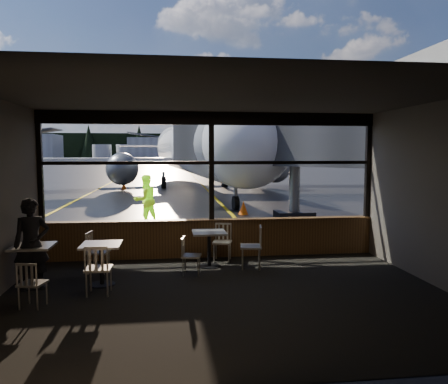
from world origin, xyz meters
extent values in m
plane|color=black|center=(0.00, 120.00, 0.00)|extent=(520.00, 520.00, 0.00)
cube|color=black|center=(0.00, -3.00, 0.01)|extent=(8.00, 6.00, 0.01)
cube|color=#38332D|center=(0.00, -3.00, 3.50)|extent=(8.00, 6.00, 0.04)
cube|color=#4F483F|center=(4.00, -3.00, 1.75)|extent=(0.04, 6.00, 3.50)
cube|color=#4F483F|center=(0.00, -6.00, 1.75)|extent=(8.00, 0.04, 3.50)
cube|color=#4C2F17|center=(0.00, 0.00, 0.45)|extent=(8.00, 0.28, 0.90)
cube|color=black|center=(0.00, 0.00, 3.35)|extent=(8.00, 0.18, 0.30)
cube|color=black|center=(-3.95, 0.00, 2.20)|extent=(0.12, 0.12, 2.60)
cube|color=black|center=(0.00, 0.00, 2.20)|extent=(0.12, 0.12, 2.60)
cube|color=black|center=(3.95, 0.00, 2.20)|extent=(0.12, 0.12, 2.60)
cube|color=black|center=(0.00, 0.00, 2.30)|extent=(8.00, 0.10, 0.08)
imported|color=black|center=(-3.53, -2.16, 0.86)|extent=(0.72, 0.59, 1.71)
imported|color=#BFF219|center=(-1.86, 4.89, 0.89)|extent=(1.09, 1.03, 1.78)
cone|color=#DD4206|center=(1.99, 7.16, 0.28)|extent=(0.40, 0.40, 0.55)
cone|color=orange|center=(-4.21, 20.42, 0.25)|extent=(0.36, 0.36, 0.50)
cylinder|color=silver|center=(-30.00, 182.00, 3.00)|extent=(8.00, 8.00, 6.00)
cylinder|color=silver|center=(-20.00, 182.00, 3.00)|extent=(8.00, 8.00, 6.00)
cylinder|color=silver|center=(-10.00, 182.00, 3.00)|extent=(8.00, 8.00, 6.00)
cube|color=black|center=(0.00, 210.00, 6.00)|extent=(360.00, 3.00, 12.00)
camera|label=1|loc=(-0.98, -10.44, 2.54)|focal=35.00mm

